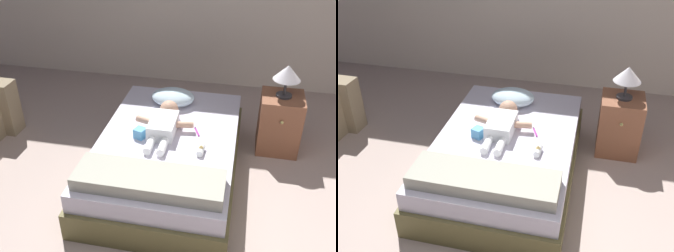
% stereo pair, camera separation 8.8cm
% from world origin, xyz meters
% --- Properties ---
extents(bed, '(1.15, 1.81, 0.38)m').
position_xyz_m(bed, '(-0.04, 1.04, 0.19)').
color(bed, brown).
rests_on(bed, ground_plane).
extents(pillow, '(0.40, 0.31, 0.14)m').
position_xyz_m(pillow, '(-0.11, 1.60, 0.45)').
color(pillow, silver).
rests_on(pillow, bed).
extents(baby, '(0.50, 0.68, 0.17)m').
position_xyz_m(baby, '(-0.09, 1.14, 0.45)').
color(baby, white).
rests_on(baby, bed).
extents(toothbrush, '(0.07, 0.14, 0.02)m').
position_xyz_m(toothbrush, '(0.18, 1.16, 0.39)').
color(toothbrush, '#A8319B').
rests_on(toothbrush, bed).
extents(nightstand, '(0.37, 0.40, 0.55)m').
position_xyz_m(nightstand, '(0.89, 1.64, 0.27)').
color(nightstand, brown).
rests_on(nightstand, ground_plane).
extents(lamp, '(0.24, 0.24, 0.30)m').
position_xyz_m(lamp, '(0.89, 1.64, 0.77)').
color(lamp, '#333338').
rests_on(lamp, nightstand).
extents(blanket, '(1.04, 0.33, 0.10)m').
position_xyz_m(blanket, '(-0.04, 0.40, 0.43)').
color(blanket, '#AAA999').
rests_on(blanket, bed).
extents(toy_block, '(0.11, 0.11, 0.08)m').
position_xyz_m(toy_block, '(-0.26, 0.97, 0.43)').
color(toy_block, '#53A0D5').
rests_on(toy_block, bed).
extents(baby_bottle, '(0.06, 0.12, 0.07)m').
position_xyz_m(baby_bottle, '(0.26, 0.86, 0.41)').
color(baby_bottle, white).
rests_on(baby_bottle, bed).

